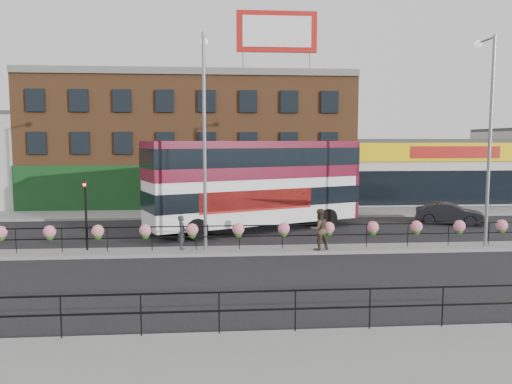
{
  "coord_description": "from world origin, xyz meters",
  "views": [
    {
      "loc": [
        -2.04,
        -22.68,
        5.14
      ],
      "look_at": [
        0.0,
        3.0,
        2.5
      ],
      "focal_mm": 35.0,
      "sensor_mm": 36.0,
      "label": 1
    }
  ],
  "objects": [
    {
      "name": "ground",
      "position": [
        0.0,
        0.0,
        0.0
      ],
      "size": [
        120.0,
        120.0,
        0.0
      ],
      "primitive_type": "plane",
      "color": "black",
      "rests_on": "ground"
    },
    {
      "name": "south_pavement",
      "position": [
        0.0,
        -12.0,
        0.07
      ],
      "size": [
        60.0,
        4.0,
        0.15
      ],
      "primitive_type": "cube",
      "color": "gray",
      "rests_on": "ground"
    },
    {
      "name": "north_pavement",
      "position": [
        0.0,
        12.0,
        0.07
      ],
      "size": [
        60.0,
        4.0,
        0.15
      ],
      "primitive_type": "cube",
      "color": "gray",
      "rests_on": "ground"
    },
    {
      "name": "median",
      "position": [
        0.0,
        0.0,
        0.07
      ],
      "size": [
        60.0,
        1.6,
        0.15
      ],
      "primitive_type": "cube",
      "color": "gray",
      "rests_on": "ground"
    },
    {
      "name": "yellow_line_inner",
      "position": [
        0.0,
        -9.7,
        0.01
      ],
      "size": [
        60.0,
        0.1,
        0.01
      ],
      "primitive_type": "cube",
      "color": "gold",
      "rests_on": "ground"
    },
    {
      "name": "yellow_line_outer",
      "position": [
        0.0,
        -9.88,
        0.01
      ],
      "size": [
        60.0,
        0.1,
        0.01
      ],
      "primitive_type": "cube",
      "color": "gold",
      "rests_on": "ground"
    },
    {
      "name": "brick_building",
      "position": [
        -4.0,
        19.96,
        5.13
      ],
      "size": [
        25.0,
        12.21,
        10.3
      ],
      "color": "brown",
      "rests_on": "ground"
    },
    {
      "name": "supermarket",
      "position": [
        16.0,
        19.9,
        2.65
      ],
      "size": [
        15.0,
        12.25,
        5.3
      ],
      "color": "silver",
      "rests_on": "ground"
    },
    {
      "name": "billboard",
      "position": [
        2.5,
        14.99,
        13.18
      ],
      "size": [
        6.0,
        0.29,
        4.4
      ],
      "color": "#B11712",
      "rests_on": "brick_building"
    },
    {
      "name": "median_railing",
      "position": [
        0.0,
        0.0,
        1.05
      ],
      "size": [
        30.04,
        0.56,
        1.23
      ],
      "color": "black",
      "rests_on": "median"
    },
    {
      "name": "south_railing",
      "position": [
        -2.0,
        -10.1,
        0.96
      ],
      "size": [
        20.04,
        0.05,
        1.12
      ],
      "color": "black",
      "rests_on": "south_pavement"
    },
    {
      "name": "double_decker_bus",
      "position": [
        0.24,
        5.93,
        3.16
      ],
      "size": [
        12.86,
        7.6,
        5.14
      ],
      "color": "white",
      "rests_on": "ground"
    },
    {
      "name": "car",
      "position": [
        12.36,
        6.89,
        0.66
      ],
      "size": [
        4.37,
        5.05,
        1.32
      ],
      "primitive_type": "imported",
      "rotation": [
        0.0,
        0.0,
        1.15
      ],
      "color": "black",
      "rests_on": "ground"
    },
    {
      "name": "pedestrian_a",
      "position": [
        -3.65,
        0.17,
        0.94
      ],
      "size": [
        0.6,
        0.41,
        1.59
      ],
      "primitive_type": "imported",
      "rotation": [
        0.0,
        0.0,
        1.59
      ],
      "color": "#2F3037",
      "rests_on": "median"
    },
    {
      "name": "pedestrian_b",
      "position": [
        2.64,
        -0.39,
        1.1
      ],
      "size": [
        1.35,
        1.26,
        1.91
      ],
      "primitive_type": "imported",
      "rotation": [
        0.0,
        0.0,
        3.45
      ],
      "color": "#473A2A",
      "rests_on": "median"
    },
    {
      "name": "lamp_column_west",
      "position": [
        -2.57,
        0.31,
        5.97
      ],
      "size": [
        0.35,
        1.72,
        9.82
      ],
      "color": "gray",
      "rests_on": "median"
    },
    {
      "name": "lamp_column_east",
      "position": [
        10.79,
        0.16,
        6.01
      ],
      "size": [
        0.36,
        1.74,
        9.89
      ],
      "color": "gray",
      "rests_on": "median"
    },
    {
      "name": "traffic_light_median",
      "position": [
        -8.0,
        0.39,
        2.47
      ],
      "size": [
        0.15,
        0.28,
        3.65
      ],
      "color": "black",
      "rests_on": "median"
    }
  ]
}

